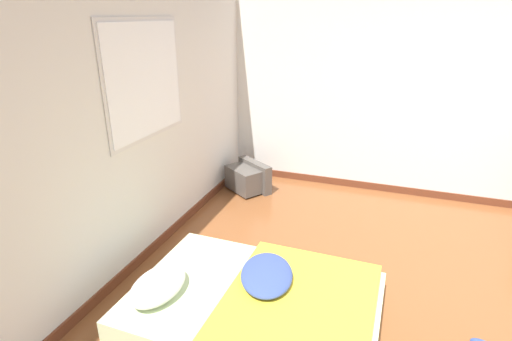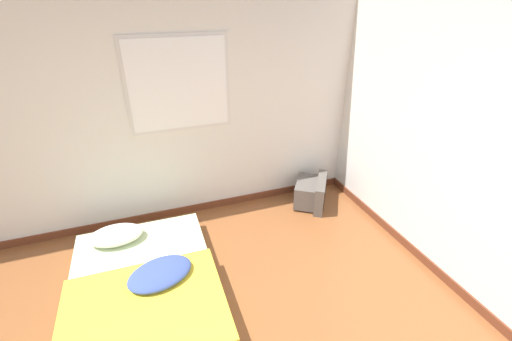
% 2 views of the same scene
% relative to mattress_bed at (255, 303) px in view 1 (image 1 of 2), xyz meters
% --- Properties ---
extents(wall_back, '(7.29, 0.08, 2.60)m').
position_rel_mattress_bed_xyz_m(wall_back, '(0.24, 1.24, 1.17)').
color(wall_back, silver).
rests_on(wall_back, ground_plane).
extents(wall_right, '(0.08, 7.73, 2.60)m').
position_rel_mattress_bed_xyz_m(wall_right, '(2.71, -1.45, 1.16)').
color(wall_right, silver).
rests_on(wall_right, ground_plane).
extents(mattress_bed, '(1.28, 1.78, 0.33)m').
position_rel_mattress_bed_xyz_m(mattress_bed, '(0.00, 0.00, 0.00)').
color(mattress_bed, beige).
rests_on(mattress_bed, ground_plane).
extents(crt_tv, '(0.59, 0.63, 0.36)m').
position_rel_mattress_bed_xyz_m(crt_tv, '(2.12, 0.86, 0.05)').
color(crt_tv, '#56514C').
rests_on(crt_tv, ground_plane).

